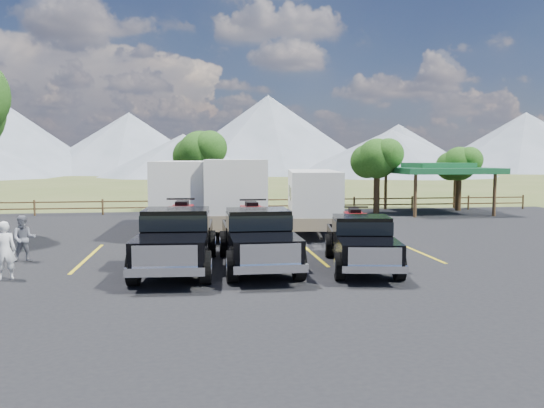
{
  "coord_description": "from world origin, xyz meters",
  "views": [
    {
      "loc": [
        -2.1,
        -15.11,
        3.55
      ],
      "look_at": [
        0.95,
        6.93,
        1.6
      ],
      "focal_mm": 35.0,
      "sensor_mm": 36.0,
      "label": 1
    }
  ],
  "objects": [
    {
      "name": "ground",
      "position": [
        0.0,
        0.0,
        0.0
      ],
      "size": [
        320.0,
        320.0,
        0.0
      ],
      "primitive_type": "plane",
      "color": "#485825",
      "rests_on": "ground"
    },
    {
      "name": "tree_north",
      "position": [
        -2.03,
        19.02,
        3.83
      ],
      "size": [
        3.46,
        3.24,
        5.25
      ],
      "color": "black",
      "rests_on": "ground"
    },
    {
      "name": "mountain_range",
      "position": [
        -7.63,
        105.98,
        7.87
      ],
      "size": [
        209.0,
        71.0,
        20.0
      ],
      "color": "slate",
      "rests_on": "ground"
    },
    {
      "name": "tree_ne_a",
      "position": [
        8.97,
        17.01,
        3.48
      ],
      "size": [
        3.11,
        2.92,
        4.76
      ],
      "color": "black",
      "rests_on": "ground"
    },
    {
      "name": "rig_right",
      "position": [
        3.02,
        1.18,
        0.94
      ],
      "size": [
        2.65,
        5.79,
        1.86
      ],
      "rotation": [
        0.0,
        0.0,
        -0.16
      ],
      "color": "black",
      "rests_on": "asphalt_lot"
    },
    {
      "name": "trailer_right",
      "position": [
        3.2,
        9.25,
        1.56
      ],
      "size": [
        3.11,
        8.4,
        2.9
      ],
      "rotation": [
        0.0,
        0.0,
        -0.14
      ],
      "color": "silver",
      "rests_on": "asphalt_lot"
    },
    {
      "name": "pavilion",
      "position": [
        13.0,
        17.0,
        2.79
      ],
      "size": [
        6.2,
        6.2,
        3.22
      ],
      "color": "brown",
      "rests_on": "ground"
    },
    {
      "name": "asphalt_lot",
      "position": [
        0.0,
        3.0,
        0.02
      ],
      "size": [
        44.0,
        34.0,
        0.04
      ],
      "primitive_type": "cube",
      "color": "black",
      "rests_on": "ground"
    },
    {
      "name": "person_a",
      "position": [
        -7.66,
        0.82,
        0.89
      ],
      "size": [
        0.71,
        0.56,
        1.7
      ],
      "primitive_type": "imported",
      "rotation": [
        0.0,
        0.0,
        3.41
      ],
      "color": "white",
      "rests_on": "asphalt_lot"
    },
    {
      "name": "rig_left",
      "position": [
        -2.79,
        1.73,
        1.08
      ],
      "size": [
        2.57,
        6.55,
        2.15
      ],
      "rotation": [
        0.0,
        0.0,
        -0.06
      ],
      "color": "black",
      "rests_on": "asphalt_lot"
    },
    {
      "name": "rig_center",
      "position": [
        -0.26,
        1.71,
        1.05
      ],
      "size": [
        2.25,
        6.29,
        2.1
      ],
      "rotation": [
        0.0,
        0.0,
        0.01
      ],
      "color": "black",
      "rests_on": "asphalt_lot"
    },
    {
      "name": "trailer_left",
      "position": [
        -2.77,
        9.99,
        1.79
      ],
      "size": [
        2.69,
        9.63,
        3.35
      ],
      "rotation": [
        0.0,
        0.0,
        -0.02
      ],
      "color": "silver",
      "rests_on": "asphalt_lot"
    },
    {
      "name": "stall_lines",
      "position": [
        0.0,
        4.0,
        0.04
      ],
      "size": [
        12.12,
        5.5,
        0.01
      ],
      "color": "gold",
      "rests_on": "asphalt_lot"
    },
    {
      "name": "trailer_center",
      "position": [
        -0.5,
        9.67,
        1.83
      ],
      "size": [
        2.87,
        9.88,
        3.43
      ],
      "rotation": [
        0.0,
        0.0,
        -0.04
      ],
      "color": "silver",
      "rests_on": "asphalt_lot"
    },
    {
      "name": "person_b",
      "position": [
        -7.97,
        3.54,
        0.83
      ],
      "size": [
        0.87,
        0.74,
        1.57
      ],
      "primitive_type": "imported",
      "rotation": [
        0.0,
        0.0,
        0.2
      ],
      "color": "slate",
      "rests_on": "asphalt_lot"
    },
    {
      "name": "rail_fence",
      "position": [
        2.0,
        18.5,
        0.61
      ],
      "size": [
        36.12,
        0.12,
        1.0
      ],
      "color": "brown",
      "rests_on": "ground"
    },
    {
      "name": "tree_ne_b",
      "position": [
        14.98,
        18.01,
        3.13
      ],
      "size": [
        2.77,
        2.59,
        4.27
      ],
      "color": "black",
      "rests_on": "ground"
    }
  ]
}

